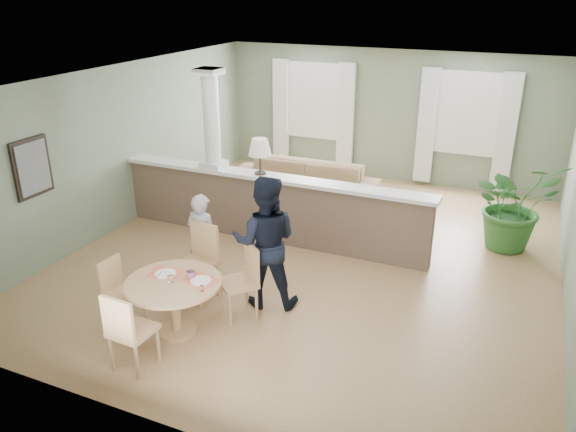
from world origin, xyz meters
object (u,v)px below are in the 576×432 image
at_px(chair_far_boy, 200,258).
at_px(man_person, 265,242).
at_px(child_person, 203,240).
at_px(sofa, 300,186).
at_px(chair_side, 118,288).
at_px(houseplant, 514,205).
at_px(dining_table, 175,292).
at_px(chair_near, 127,329).
at_px(chair_far_man, 243,277).

relative_size(chair_far_boy, man_person, 0.57).
bearing_deg(child_person, chair_far_boy, 116.24).
xyz_separation_m(sofa, child_person, (-0.10, -3.23, 0.26)).
bearing_deg(chair_side, chair_far_boy, -26.61).
height_order(houseplant, dining_table, houseplant).
distance_m(chair_near, chair_side, 1.03).
xyz_separation_m(sofa, dining_table, (0.20, -4.37, 0.14)).
height_order(dining_table, man_person, man_person).
relative_size(sofa, chair_far_man, 2.92).
relative_size(houseplant, chair_far_man, 1.51).
distance_m(houseplant, dining_table, 5.39).
bearing_deg(chair_near, dining_table, -90.00).
xyz_separation_m(dining_table, chair_side, (-0.77, -0.09, -0.08)).
relative_size(chair_far_man, man_person, 0.54).
bearing_deg(sofa, chair_far_man, -79.85).
bearing_deg(man_person, chair_far_boy, -7.58).
bearing_deg(chair_near, houseplant, -122.65).
relative_size(sofa, man_person, 1.58).
distance_m(sofa, man_person, 3.49).
bearing_deg(sofa, man_person, -76.46).
distance_m(chair_far_boy, chair_side, 1.11).
bearing_deg(chair_far_boy, chair_side, -114.57).
relative_size(chair_far_boy, chair_side, 1.20).
height_order(sofa, chair_side, chair_side).
relative_size(dining_table, chair_near, 1.20).
bearing_deg(man_person, child_person, -24.66).
height_order(chair_far_man, man_person, man_person).
relative_size(houseplant, child_person, 1.07).
bearing_deg(houseplant, chair_near, -125.68).
relative_size(chair_near, chair_side, 1.13).
distance_m(dining_table, child_person, 1.18).
height_order(dining_table, chair_side, chair_side).
xyz_separation_m(chair_far_man, man_person, (0.14, 0.36, 0.35)).
bearing_deg(dining_table, chair_near, -93.03).
distance_m(chair_far_man, child_person, 0.99).
relative_size(chair_far_man, chair_side, 1.13).
bearing_deg(chair_far_man, dining_table, -88.63).
distance_m(chair_far_man, chair_near, 1.60).
height_order(houseplant, man_person, man_person).
relative_size(chair_far_man, child_person, 0.71).
distance_m(chair_side, man_person, 1.89).
bearing_deg(chair_near, chair_far_boy, -81.90).
bearing_deg(chair_near, child_person, -79.31).
height_order(sofa, chair_far_boy, chair_far_boy).
bearing_deg(chair_side, chair_near, -130.09).
relative_size(houseplant, man_person, 0.82).
relative_size(sofa, dining_table, 2.44).
height_order(dining_table, chair_near, chair_near).
relative_size(chair_far_man, chair_near, 1.00).
height_order(houseplant, chair_far_man, houseplant).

